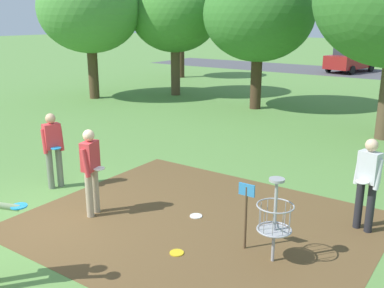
# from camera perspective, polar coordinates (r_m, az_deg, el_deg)

# --- Properties ---
(ground_plane) EXTENTS (160.00, 160.00, 0.00)m
(ground_plane) POSITION_cam_1_polar(r_m,az_deg,el_deg) (8.81, -18.70, -9.78)
(ground_plane) COLOR #5B8942
(dirt_tee_pad) EXTENTS (6.20, 5.19, 0.01)m
(dirt_tee_pad) POSITION_cam_1_polar(r_m,az_deg,el_deg) (8.38, 0.82, -10.21)
(dirt_tee_pad) COLOR brown
(dirt_tee_pad) RESTS_ON ground
(disc_golf_basket) EXTENTS (0.98, 0.58, 1.39)m
(disc_golf_basket) POSITION_cam_1_polar(r_m,az_deg,el_deg) (7.01, 10.26, -9.18)
(disc_golf_basket) COLOR #9E9EA3
(disc_golf_basket) RESTS_ON ground
(player_foreground_watching) EXTENTS (0.44, 0.50, 1.71)m
(player_foreground_watching) POSITION_cam_1_polar(r_m,az_deg,el_deg) (10.22, -17.56, -0.29)
(player_foreground_watching) COLOR slate
(player_foreground_watching) RESTS_ON ground
(player_throwing) EXTENTS (0.50, 0.44, 1.71)m
(player_throwing) POSITION_cam_1_polar(r_m,az_deg,el_deg) (8.36, 21.78, -4.31)
(player_throwing) COLOR #232328
(player_throwing) RESTS_ON ground
(player_waiting_left) EXTENTS (0.44, 0.49, 1.71)m
(player_waiting_left) POSITION_cam_1_polar(r_m,az_deg,el_deg) (8.60, -12.96, -2.98)
(player_waiting_left) COLOR tan
(player_waiting_left) RESTS_ON ground
(frisbee_by_tee) EXTENTS (0.24, 0.24, 0.02)m
(frisbee_by_tee) POSITION_cam_1_polar(r_m,az_deg,el_deg) (8.64, 0.52, -9.31)
(frisbee_by_tee) COLOR white
(frisbee_by_tee) RESTS_ON ground
(frisbee_far_left) EXTENTS (0.23, 0.23, 0.02)m
(frisbee_far_left) POSITION_cam_1_polar(r_m,az_deg,el_deg) (7.41, -1.99, -13.91)
(frisbee_far_left) COLOR gold
(frisbee_far_left) RESTS_ON ground
(tree_near_right) EXTENTS (4.47, 4.47, 5.76)m
(tree_near_right) POSITION_cam_1_polar(r_m,az_deg,el_deg) (18.57, 8.63, 16.29)
(tree_near_right) COLOR #422D1E
(tree_near_right) RESTS_ON ground
(tree_mid_left) EXTENTS (4.22, 4.22, 5.67)m
(tree_mid_left) POSITION_cam_1_polar(r_m,az_deg,el_deg) (21.81, -2.23, 16.43)
(tree_mid_left) COLOR brown
(tree_mid_left) RESTS_ON ground
(tree_mid_center) EXTENTS (4.65, 4.65, 6.06)m
(tree_mid_center) POSITION_cam_1_polar(r_m,az_deg,el_deg) (21.37, -13.15, 16.63)
(tree_mid_center) COLOR #4C3823
(tree_mid_center) RESTS_ON ground
(tree_mid_right) EXTENTS (3.44, 3.44, 5.56)m
(tree_mid_right) POSITION_cam_1_polar(r_m,az_deg,el_deg) (28.49, -1.47, 16.75)
(tree_mid_right) COLOR #422D1E
(tree_mid_right) RESTS_ON ground
(parking_lot_strip) EXTENTS (36.00, 6.00, 0.01)m
(parking_lot_strip) POSITION_cam_1_polar(r_m,az_deg,el_deg) (32.90, 23.30, 8.30)
(parking_lot_strip) COLOR #4C4C51
(parking_lot_strip) RESTS_ON ground
(parked_car_leftmost) EXTENTS (2.76, 4.51, 1.84)m
(parked_car_leftmost) POSITION_cam_1_polar(r_m,az_deg,el_deg) (33.42, 19.88, 10.34)
(parked_car_leftmost) COLOR maroon
(parked_car_leftmost) RESTS_ON ground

